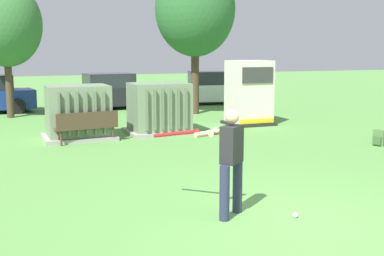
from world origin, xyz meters
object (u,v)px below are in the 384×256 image
(batter, at_px, (228,157))
(parked_car_right_of_center, at_px, (107,92))
(transformer_west, at_px, (78,113))
(transformer_mid_west, at_px, (159,109))
(park_bench, at_px, (87,125))
(backpack, at_px, (379,138))
(parked_car_rightmost, at_px, (209,89))
(sports_ball, at_px, (295,215))
(generator_enclosure, at_px, (249,93))

(batter, xyz_separation_m, parked_car_right_of_center, (1.38, 15.54, -0.22))
(transformer_west, relative_size, transformer_mid_west, 1.00)
(transformer_mid_west, xyz_separation_m, park_bench, (-2.49, -0.94, -0.25))
(transformer_mid_west, relative_size, backpack, 4.77)
(parked_car_right_of_center, relative_size, parked_car_rightmost, 0.98)
(transformer_mid_west, distance_m, parked_car_right_of_center, 7.34)
(transformer_west, xyz_separation_m, park_bench, (0.11, -0.83, -0.25))
(transformer_mid_west, bearing_deg, sports_ball, -93.63)
(generator_enclosure, height_order, sports_ball, generator_enclosure)
(transformer_west, relative_size, sports_ball, 23.33)
(batter, height_order, parked_car_rightmost, batter)
(sports_ball, xyz_separation_m, backpack, (5.62, 4.36, 0.17))
(park_bench, bearing_deg, parked_car_rightmost, 48.37)
(transformer_west, distance_m, parked_car_right_of_center, 7.85)
(parked_car_rightmost, bearing_deg, backpack, -90.21)
(transformer_mid_west, distance_m, generator_enclosure, 3.67)
(transformer_mid_west, xyz_separation_m, parked_car_rightmost, (5.11, 7.61, -0.04))
(batter, bearing_deg, park_bench, 97.73)
(park_bench, distance_m, parked_car_rightmost, 11.44)
(batter, height_order, parked_car_right_of_center, batter)
(transformer_west, distance_m, park_bench, 0.87)
(transformer_mid_west, xyz_separation_m, sports_ball, (-0.55, -8.71, -0.74))
(generator_enclosure, bearing_deg, parked_car_right_of_center, 119.00)
(sports_ball, distance_m, parked_car_right_of_center, 16.07)
(transformer_west, relative_size, batter, 1.21)
(transformer_west, relative_size, backpack, 4.77)
(transformer_mid_west, relative_size, batter, 1.21)
(parked_car_right_of_center, bearing_deg, transformer_mid_west, -89.03)
(transformer_west, height_order, park_bench, transformer_west)
(parked_car_right_of_center, bearing_deg, backpack, -66.05)
(transformer_mid_west, height_order, generator_enclosure, generator_enclosure)
(batter, xyz_separation_m, parked_car_rightmost, (6.62, 15.81, -0.22))
(parked_car_right_of_center, bearing_deg, parked_car_rightmost, 2.98)
(parked_car_right_of_center, bearing_deg, sports_ball, -91.53)
(transformer_mid_west, bearing_deg, parked_car_rightmost, 56.12)
(sports_ball, bearing_deg, backpack, 37.77)
(generator_enclosure, xyz_separation_m, backpack, (1.48, -4.99, -0.92))
(transformer_mid_west, distance_m, park_bench, 2.67)
(transformer_west, distance_m, batter, 8.16)
(backpack, height_order, parked_car_rightmost, parked_car_rightmost)
(transformer_west, height_order, backpack, transformer_west)
(batter, relative_size, sports_ball, 19.33)
(sports_ball, bearing_deg, parked_car_right_of_center, 88.47)
(backpack, relative_size, parked_car_rightmost, 0.10)
(backpack, bearing_deg, transformer_mid_west, 139.35)
(park_bench, xyz_separation_m, backpack, (7.56, -3.41, -0.32))
(backpack, distance_m, parked_car_right_of_center, 12.81)
(transformer_mid_west, relative_size, park_bench, 1.15)
(park_bench, xyz_separation_m, batter, (0.99, -7.26, 0.44))
(transformer_west, distance_m, generator_enclosure, 6.25)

